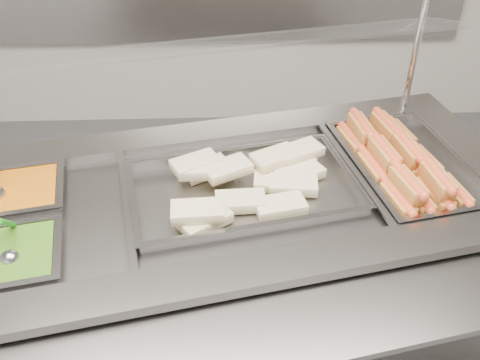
{
  "coord_description": "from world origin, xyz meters",
  "views": [
    {
      "loc": [
        -0.04,
        -0.86,
        1.94
      ],
      "look_at": [
        0.02,
        0.48,
        0.93
      ],
      "focal_mm": 40.0,
      "sensor_mm": 36.0,
      "label": 1
    }
  ],
  "objects_px": {
    "steam_counter": "(227,287)",
    "serving_spoon": "(10,253)",
    "sneeze_guard": "(206,49)",
    "pan_hotdogs": "(406,171)",
    "pan_wraps": "(243,192)"
  },
  "relations": [
    {
      "from": "sneeze_guard",
      "to": "pan_hotdogs",
      "type": "distance_m",
      "value": 0.79
    },
    {
      "from": "sneeze_guard",
      "to": "pan_hotdogs",
      "type": "height_order",
      "value": "sneeze_guard"
    },
    {
      "from": "serving_spoon",
      "to": "steam_counter",
      "type": "bearing_deg",
      "value": 25.36
    },
    {
      "from": "pan_wraps",
      "to": "serving_spoon",
      "type": "height_order",
      "value": "serving_spoon"
    },
    {
      "from": "pan_hotdogs",
      "to": "steam_counter",
      "type": "bearing_deg",
      "value": -168.34
    },
    {
      "from": "sneeze_guard",
      "to": "pan_wraps",
      "type": "height_order",
      "value": "sneeze_guard"
    },
    {
      "from": "steam_counter",
      "to": "serving_spoon",
      "type": "xyz_separation_m",
      "value": [
        -0.58,
        -0.28,
        0.47
      ]
    },
    {
      "from": "sneeze_guard",
      "to": "pan_hotdogs",
      "type": "bearing_deg",
      "value": -7.62
    },
    {
      "from": "pan_hotdogs",
      "to": "serving_spoon",
      "type": "distance_m",
      "value": 1.27
    },
    {
      "from": "pan_wraps",
      "to": "pan_hotdogs",
      "type": "bearing_deg",
      "value": 11.66
    },
    {
      "from": "steam_counter",
      "to": "serving_spoon",
      "type": "distance_m",
      "value": 0.8
    },
    {
      "from": "sneeze_guard",
      "to": "pan_wraps",
      "type": "bearing_deg",
      "value": -62.99
    },
    {
      "from": "steam_counter",
      "to": "serving_spoon",
      "type": "relative_size",
      "value": 11.85
    },
    {
      "from": "sneeze_guard",
      "to": "serving_spoon",
      "type": "height_order",
      "value": "sneeze_guard"
    },
    {
      "from": "steam_counter",
      "to": "pan_hotdogs",
      "type": "xyz_separation_m",
      "value": [
        0.62,
        0.13,
        0.42
      ]
    }
  ]
}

